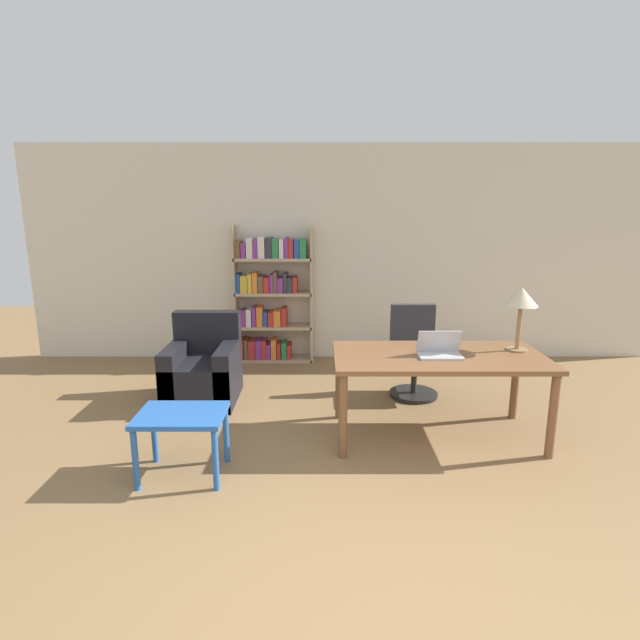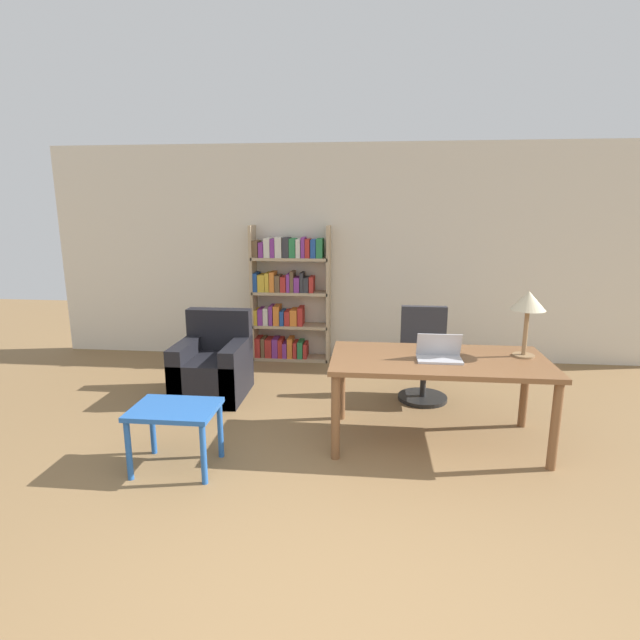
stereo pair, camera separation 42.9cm
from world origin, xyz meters
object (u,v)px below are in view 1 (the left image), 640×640
at_px(office_chair, 414,355).
at_px(armchair, 204,372).
at_px(laptop, 440,351).
at_px(side_table_blue, 182,423).
at_px(bookshelf, 269,298).
at_px(table_lamp, 522,300).
at_px(desk, 439,364).

xyz_separation_m(office_chair, armchair, (-2.17, -0.15, -0.13)).
bearing_deg(armchair, laptop, -22.45).
relative_size(office_chair, armchair, 1.08).
distance_m(office_chair, armchair, 2.18).
relative_size(laptop, armchair, 0.41).
bearing_deg(side_table_blue, bookshelf, 82.82).
height_order(laptop, office_chair, laptop).
xyz_separation_m(laptop, side_table_blue, (-1.99, -0.60, -0.37)).
bearing_deg(armchair, bookshelf, 67.66).
bearing_deg(laptop, table_lamp, 13.74).
bearing_deg(table_lamp, bookshelf, 138.54).
relative_size(desk, armchair, 2.02).
distance_m(laptop, side_table_blue, 2.11).
bearing_deg(table_lamp, desk, -169.82).
distance_m(desk, bookshelf, 2.74).
relative_size(laptop, office_chair, 0.38).
bearing_deg(bookshelf, office_chair, -36.05).
height_order(laptop, bookshelf, bookshelf).
xyz_separation_m(office_chair, bookshelf, (-1.62, 1.18, 0.39)).
xyz_separation_m(laptop, table_lamp, (0.71, 0.17, 0.39)).
height_order(table_lamp, office_chair, table_lamp).
height_order(desk, armchair, armchair).
relative_size(desk, side_table_blue, 2.81).
relative_size(desk, bookshelf, 1.02).
bearing_deg(office_chair, bookshelf, 143.95).
xyz_separation_m(laptop, armchair, (-2.18, 0.90, -0.49)).
distance_m(laptop, armchair, 2.41).
distance_m(desk, side_table_blue, 2.11).
height_order(table_lamp, bookshelf, bookshelf).
bearing_deg(laptop, desk, 80.58).
xyz_separation_m(table_lamp, office_chair, (-0.71, 0.88, -0.75)).
bearing_deg(office_chair, laptop, -89.71).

